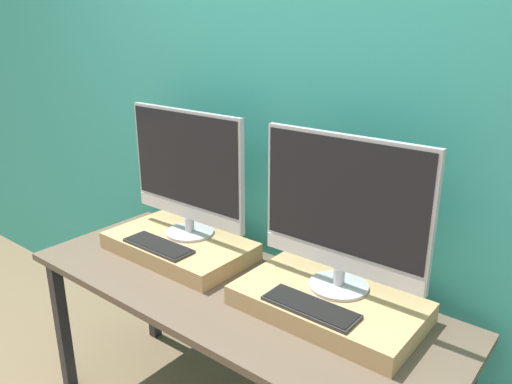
{
  "coord_description": "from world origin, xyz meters",
  "views": [
    {
      "loc": [
        1.15,
        -0.94,
        1.71
      ],
      "look_at": [
        0.0,
        0.48,
        1.08
      ],
      "focal_mm": 35.0,
      "sensor_mm": 36.0,
      "label": 1
    }
  ],
  "objects_px": {
    "monitor_right": "(343,211)",
    "keyboard_right": "(310,307)",
    "monitor_left": "(187,171)",
    "keyboard_left": "(158,245)"
  },
  "relations": [
    {
      "from": "monitor_right",
      "to": "keyboard_left",
      "type": "bearing_deg",
      "value": -166.44
    },
    {
      "from": "keyboard_left",
      "to": "keyboard_right",
      "type": "relative_size",
      "value": 1.0
    },
    {
      "from": "monitor_left",
      "to": "keyboard_right",
      "type": "bearing_deg",
      "value": -13.56
    },
    {
      "from": "keyboard_left",
      "to": "monitor_left",
      "type": "bearing_deg",
      "value": 90.0
    },
    {
      "from": "monitor_right",
      "to": "keyboard_right",
      "type": "bearing_deg",
      "value": -90.0
    },
    {
      "from": "keyboard_left",
      "to": "keyboard_right",
      "type": "xyz_separation_m",
      "value": [
        0.77,
        0.0,
        0.0
      ]
    },
    {
      "from": "monitor_left",
      "to": "keyboard_left",
      "type": "distance_m",
      "value": 0.34
    },
    {
      "from": "keyboard_right",
      "to": "monitor_left",
      "type": "bearing_deg",
      "value": 166.44
    },
    {
      "from": "monitor_left",
      "to": "keyboard_left",
      "type": "relative_size",
      "value": 1.91
    },
    {
      "from": "monitor_left",
      "to": "keyboard_right",
      "type": "xyz_separation_m",
      "value": [
        0.77,
        -0.18,
        -0.29
      ]
    }
  ]
}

